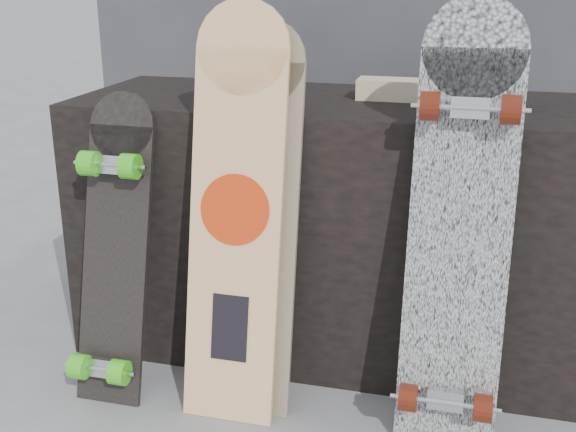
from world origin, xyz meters
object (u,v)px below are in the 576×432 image
(vendor_table, at_px, (340,226))
(longboard_geisha, at_px, (236,203))
(longboard_celtic, at_px, (257,209))
(skateboard_dark, at_px, (113,247))
(longboard_cascadia, at_px, (460,223))

(vendor_table, bearing_deg, longboard_geisha, -117.76)
(vendor_table, relative_size, longboard_geisha, 1.45)
(longboard_geisha, distance_m, longboard_celtic, 0.06)
(longboard_geisha, distance_m, skateboard_dark, 0.39)
(longboard_geisha, bearing_deg, longboard_cascadia, 0.33)
(longboard_celtic, bearing_deg, longboard_cascadia, -3.61)
(vendor_table, relative_size, longboard_cascadia, 1.43)
(longboard_cascadia, bearing_deg, skateboard_dark, -178.10)
(longboard_geisha, xyz_separation_m, skateboard_dark, (-0.36, -0.03, -0.15))
(skateboard_dark, bearing_deg, longboard_cascadia, 1.90)
(longboard_celtic, relative_size, longboard_cascadia, 0.94)
(longboard_celtic, relative_size, skateboard_dark, 1.24)
(longboard_geisha, distance_m, longboard_cascadia, 0.58)
(vendor_table, xyz_separation_m, longboard_celtic, (-0.16, -0.36, 0.16))
(vendor_table, relative_size, skateboard_dark, 1.88)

